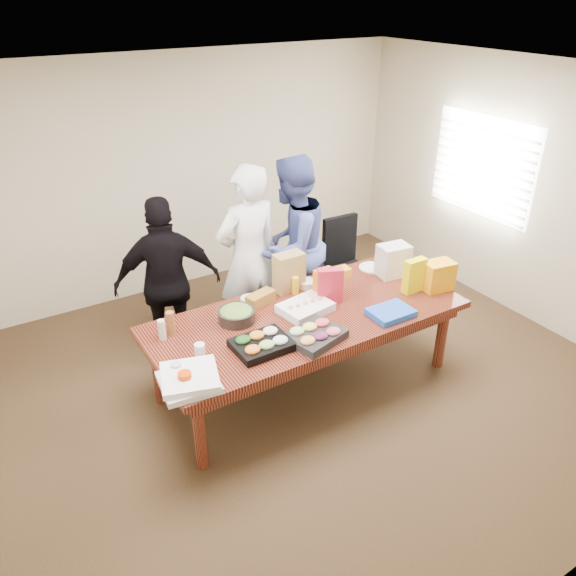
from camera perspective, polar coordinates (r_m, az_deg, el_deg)
floor at (r=5.36m, az=1.80°, el=-9.61°), size 5.50×5.00×0.02m
ceiling at (r=4.26m, az=2.39°, el=20.51°), size 5.50×5.00×0.02m
wall_back at (r=6.73m, az=-9.97°, el=11.29°), size 5.50×0.04×2.70m
wall_right at (r=6.49m, az=23.04°, el=8.76°), size 0.04×5.00×2.70m
window_panel at (r=6.76m, az=19.10°, el=11.58°), size 0.03×1.40×1.10m
window_blinds at (r=6.74m, az=18.88°, el=11.54°), size 0.04×1.36×1.00m
conference_table at (r=5.14m, az=1.87°, el=-6.24°), size 2.80×1.20×0.75m
office_chair at (r=6.28m, az=6.22°, el=1.96°), size 0.53×0.53×1.01m
person_center at (r=5.49m, az=-4.02°, el=3.02°), size 0.72×0.50×1.88m
person_right at (r=5.76m, az=0.34°, el=4.29°), size 1.13×1.04×1.87m
person_left at (r=5.36m, az=-12.09°, el=0.52°), size 1.06×0.66×1.68m
veggie_tray at (r=4.47m, az=-2.68°, el=-5.78°), size 0.45×0.35×0.07m
fruit_tray at (r=4.58m, az=2.76°, el=-4.90°), size 0.52×0.45×0.07m
sheet_cake at (r=4.95m, az=1.77°, el=-2.01°), size 0.48×0.39×0.08m
salad_bowl at (r=4.83m, az=-5.27°, el=-2.82°), size 0.35×0.35×0.10m
chip_bag_blue at (r=4.98m, az=10.40°, el=-2.46°), size 0.37×0.28×0.06m
chip_bag_red at (r=5.05m, az=4.28°, el=0.26°), size 0.24×0.18×0.33m
chip_bag_yellow at (r=5.35m, az=12.70°, el=1.25°), size 0.22×0.09×0.33m
chip_bag_orange at (r=5.14m, az=3.59°, el=0.51°), size 0.18×0.09×0.28m
mayo_jar at (r=5.32m, az=1.31°, el=0.78°), size 0.12×0.12×0.15m
mustard_bottle at (r=5.21m, az=0.75°, el=0.27°), size 0.07×0.07×0.17m
dressing_bottle at (r=4.70m, az=-11.80°, el=-3.53°), size 0.08×0.08×0.21m
ranch_bottle at (r=4.66m, az=-12.68°, el=-4.16°), size 0.06×0.06×0.18m
banana_bunch at (r=5.57m, az=5.17°, el=1.60°), size 0.23×0.15×0.08m
bread_loaf at (r=5.06m, az=-2.79°, el=-1.09°), size 0.30×0.19×0.11m
kraft_bag at (r=5.24m, az=0.10°, el=1.66°), size 0.28×0.17×0.36m
red_cup at (r=4.12m, az=-10.40°, el=-9.21°), size 0.12×0.12×0.13m
clear_cup_a at (r=4.25m, az=-11.24°, el=-8.12°), size 0.09×0.09×0.11m
clear_cup_b at (r=4.42m, az=-8.93°, el=-6.28°), size 0.09×0.09×0.11m
pizza_box_lower at (r=4.16m, az=-10.03°, el=-9.42°), size 0.45×0.45×0.05m
pizza_box_upper at (r=4.14m, az=-9.95°, el=-8.84°), size 0.50×0.50×0.05m
plate_a at (r=5.77m, az=8.50°, el=2.06°), size 0.26×0.26×0.02m
plate_b at (r=5.53m, az=3.97°, el=1.08°), size 0.22×0.22×0.01m
dip_bowl_a at (r=5.35m, az=1.91°, el=0.44°), size 0.19×0.19×0.07m
dip_bowl_b at (r=5.08m, az=-3.91°, el=-1.30°), size 0.16×0.16×0.06m
grocery_bag_white at (r=5.61m, az=10.63°, el=2.78°), size 0.32×0.25×0.32m
grocery_bag_yellow at (r=5.45m, az=14.97°, el=1.22°), size 0.31×0.23×0.28m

